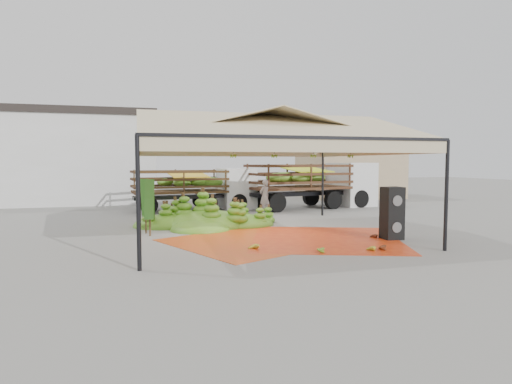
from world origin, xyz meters
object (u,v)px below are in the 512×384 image
object	(u,v)px
truck_left	(200,184)
truck_right	(317,180)
banana_heap	(207,210)
vendor	(265,197)
speaker_stack	(392,213)

from	to	relation	value
truck_left	truck_right	distance (m)	6.20
banana_heap	truck_right	size ratio (longest dim) A/B	0.76
vendor	truck_left	xyz separation A→B (m)	(-2.71, 2.42, 0.49)
banana_heap	speaker_stack	xyz separation A→B (m)	(5.09, -4.39, 0.23)
speaker_stack	truck_left	xyz separation A→B (m)	(-4.61, 9.94, 0.46)
vendor	truck_left	bearing A→B (deg)	-66.59
speaker_stack	vendor	world-z (taller)	speaker_stack
speaker_stack	truck_right	xyz separation A→B (m)	(1.56, 9.34, 0.64)
banana_heap	vendor	distance (m)	4.47
banana_heap	truck_left	xyz separation A→B (m)	(0.48, 5.54, 0.69)
speaker_stack	vendor	xyz separation A→B (m)	(-1.90, 7.51, -0.03)
vendor	banana_heap	bearing A→B (deg)	19.48
speaker_stack	truck_right	bearing A→B (deg)	79.45
banana_heap	truck_left	world-z (taller)	truck_left
vendor	truck_right	xyz separation A→B (m)	(3.45, 1.83, 0.67)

